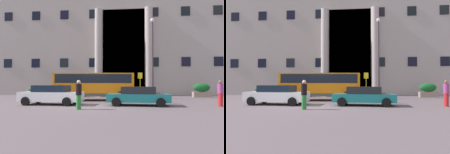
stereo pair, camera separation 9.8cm
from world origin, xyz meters
The scene contains 14 objects.
ground_plane centered at (0.00, 0.00, -0.06)m, with size 80.00×64.00×0.12m, color #5C4F54.
office_building_facade centered at (0.01, 17.47, 9.76)m, with size 34.52×9.75×19.55m.
orange_minibus centered at (-0.49, 5.50, 1.52)m, with size 7.41×3.30×2.50m.
bus_stop_sign centered at (3.85, 7.12, 1.63)m, with size 0.44×0.08×2.64m.
hedge_planter_west centered at (0.21, 10.24, 0.64)m, with size 1.63×0.91×1.32m.
hedge_planter_far_east centered at (-3.23, 10.16, 0.68)m, with size 1.62×0.98×1.40m.
hedge_planter_east centered at (-8.80, 10.62, 0.58)m, with size 1.66×0.99×1.21m.
hedge_planter_entrance_left centered at (10.92, 10.58, 0.76)m, with size 1.93×0.85×1.58m.
parked_compact_extra centered at (3.47, 1.38, 0.69)m, with size 4.47×2.25×1.34m.
parked_coupe_end centered at (-2.95, 1.38, 0.74)m, with size 4.61×2.24×1.43m.
motorcycle_far_end centered at (5.13, 3.30, 0.45)m, with size 1.92×0.55×0.89m.
pedestrian_woman_dark_dress centered at (-0.24, -1.18, 0.90)m, with size 0.36×0.36×1.77m.
pedestrian_man_red_shirt centered at (9.03, 1.26, 0.91)m, with size 0.36×0.36×1.80m.
lamppost_plaza_centre centered at (5.18, 8.15, 4.84)m, with size 0.40×0.40×8.40m.
Camera 1 is at (2.92, -13.29, 1.59)m, focal length 32.62 mm.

